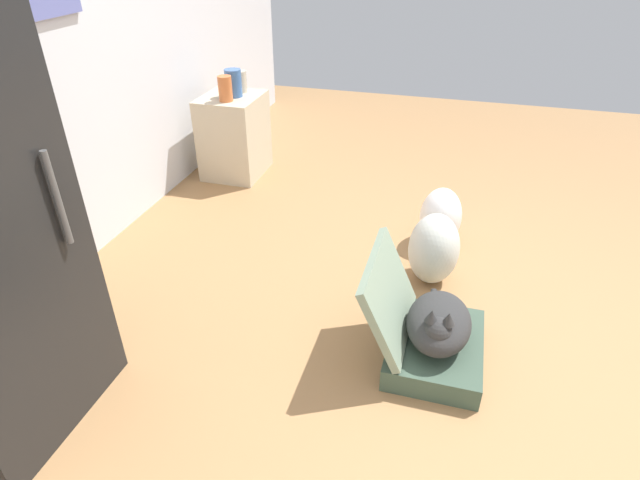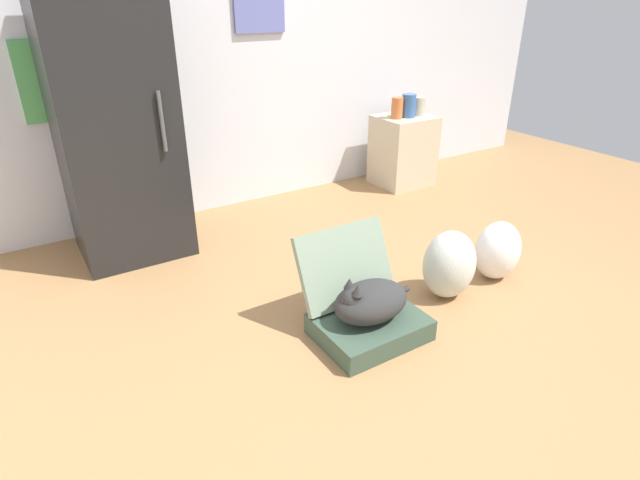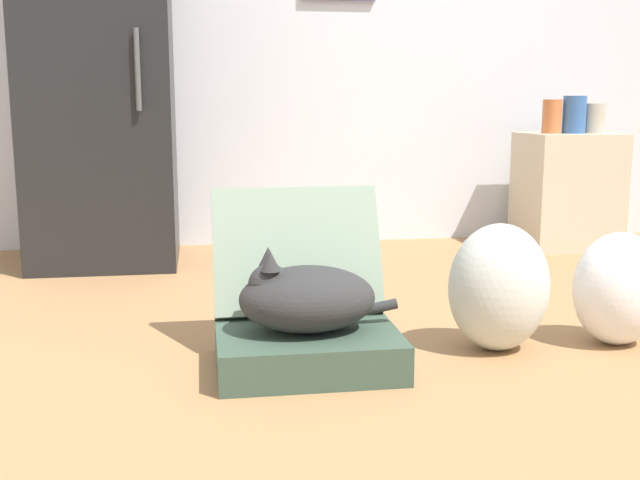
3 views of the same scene
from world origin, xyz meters
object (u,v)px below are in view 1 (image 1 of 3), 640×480
Objects in this scene: plastic_bag_white at (434,249)px; side_table at (234,136)px; suitcase_base at (435,348)px; cat at (439,323)px; vase_round at (233,83)px; vase_short at (239,81)px; vase_tall at (225,89)px; plastic_bag_clear at (441,217)px.

side_table reaches higher than plastic_bag_white.
plastic_bag_white reaches higher than suitcase_base.
cat is at bearing -172.95° from plastic_bag_white.
vase_round is (0.00, -0.03, 0.40)m from side_table.
vase_round is (1.04, 1.59, 0.51)m from plastic_bag_white.
cat is 3.09× the size of vase_short.
vase_short is (0.12, -0.02, 0.38)m from side_table.
suitcase_base is 1.11× the size of cat.
side_table is at bearing 45.82° from suitcase_base.
vase_tall is (1.54, 1.68, 0.49)m from cat.
vase_short reaches higher than suitcase_base.
plastic_bag_clear is 0.60× the size of side_table.
vase_tall is at bearing 72.27° from plastic_bag_clear.
plastic_bag_white is 1.91m from vase_tall.
side_table is 0.40m from vase_round.
vase_round is at bearing 45.28° from suitcase_base.
cat is 1.31× the size of plastic_bag_clear.
vase_round is (0.63, 1.60, 0.53)m from plastic_bag_clear.
plastic_bag_white is 1.93m from side_table.
side_table reaches higher than suitcase_base.
vase_tall is 1.13× the size of vase_short.
plastic_bag_white is 2.60× the size of vase_short.
plastic_bag_white is 2.07× the size of vase_round.
cat is 2.72× the size of vase_tall.
vase_short is at bearing 43.27° from cat.
plastic_bag_white is at bearing 7.19° from suitcase_base.
side_table is 0.41m from vase_tall.
cat is at bearing 177.74° from suitcase_base.
side_table is 3.14× the size of vase_round.
plastic_bag_clear reaches higher than suitcase_base.
plastic_bag_clear is at bearing 3.97° from cat.
plastic_bag_white is at bearing -122.57° from side_table.
vase_tall is (0.92, 1.60, 0.50)m from plastic_bag_white.
cat is 1.03m from plastic_bag_clear.
plastic_bag_white is 2.29× the size of vase_tall.
plastic_bag_clear is at bearing 4.03° from suitcase_base.
plastic_bag_white is 1.10× the size of plastic_bag_clear.
vase_round reaches higher than cat.
vase_short reaches higher than cat.
vase_tall reaches higher than suitcase_base.
cat is 0.78× the size of side_table.
suitcase_base is 2.36m from vase_tall.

